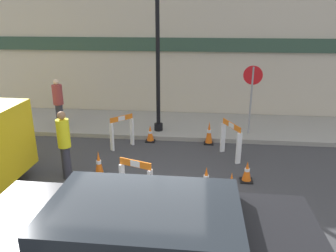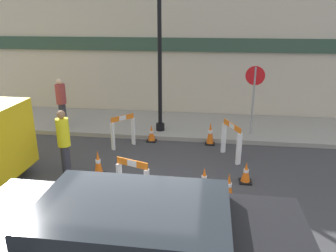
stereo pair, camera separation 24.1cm
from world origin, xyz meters
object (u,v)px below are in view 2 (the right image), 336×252
object	(u,v)px
streetlamp_post	(159,23)
person_worker	(64,142)
parked_car_1	(134,251)
stop_sign	(254,89)
person_pedestrian	(61,101)

from	to	relation	value
streetlamp_post	person_worker	xyz separation A→B (m)	(-1.84, -3.36, -2.67)
parked_car_1	streetlamp_post	bearing A→B (deg)	96.24
stop_sign	parked_car_1	xyz separation A→B (m)	(-2.24, -6.98, -0.70)
streetlamp_post	stop_sign	distance (m)	3.60
person_pedestrian	parked_car_1	size ratio (longest dim) A/B	0.38
person_pedestrian	parked_car_1	world-z (taller)	person_pedestrian
stop_sign	person_pedestrian	xyz separation A→B (m)	(-6.46, -0.03, -0.59)
stop_sign	person_worker	bearing A→B (deg)	47.41
parked_car_1	person_pedestrian	bearing A→B (deg)	121.26
streetlamp_post	person_pedestrian	bearing A→B (deg)	179.81
stop_sign	person_pedestrian	world-z (taller)	stop_sign
streetlamp_post	stop_sign	world-z (taller)	streetlamp_post
person_pedestrian	parked_car_1	distance (m)	8.13
streetlamp_post	stop_sign	xyz separation A→B (m)	(3.00, 0.04, -1.98)
streetlamp_post	parked_car_1	xyz separation A→B (m)	(0.76, -6.94, -2.68)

